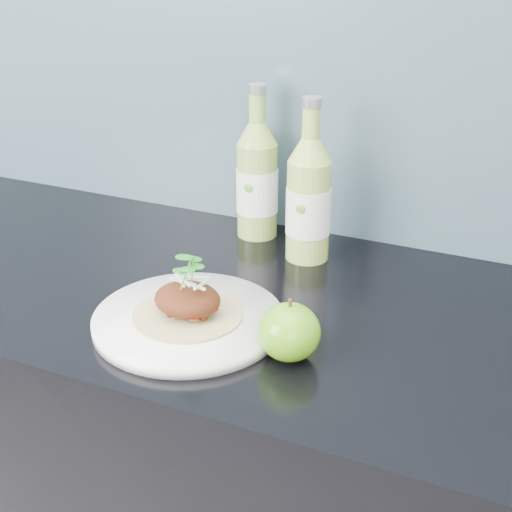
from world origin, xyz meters
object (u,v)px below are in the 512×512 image
object	(u,v)px
cider_bottle_left	(257,180)
cider_bottle_right	(309,200)
dinner_plate	(188,320)
green_apple	(289,332)

from	to	relation	value
cider_bottle_left	cider_bottle_right	world-z (taller)	same
cider_bottle_right	dinner_plate	bearing A→B (deg)	-111.20
dinner_plate	cider_bottle_left	size ratio (longest dim) A/B	1.23
dinner_plate	green_apple	world-z (taller)	green_apple
green_apple	cider_bottle_left	bearing A→B (deg)	120.12
green_apple	cider_bottle_left	xyz separation A→B (m)	(-0.21, 0.36, 0.07)
cider_bottle_left	cider_bottle_right	size ratio (longest dim) A/B	1.00
green_apple	cider_bottle_right	xyz separation A→B (m)	(-0.09, 0.30, 0.07)
dinner_plate	cider_bottle_right	size ratio (longest dim) A/B	1.23
cider_bottle_left	cider_bottle_right	bearing A→B (deg)	-45.14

